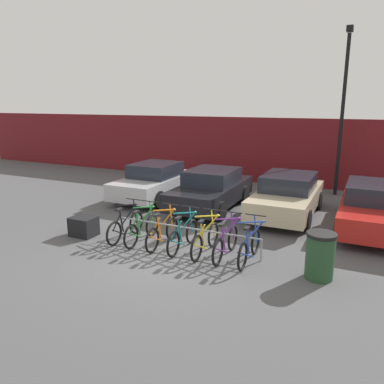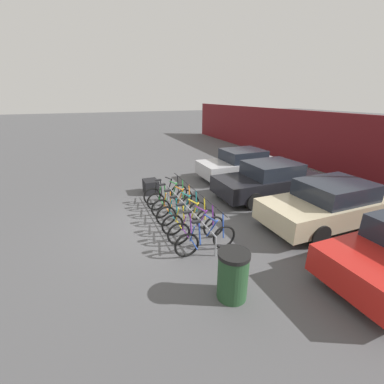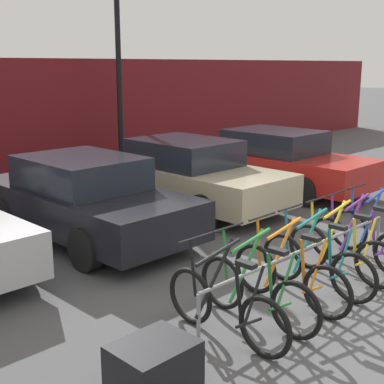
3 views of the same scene
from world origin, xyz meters
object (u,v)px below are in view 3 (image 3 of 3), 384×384
bicycle_black (225,306)px  car_black (85,199)px  bicycle_purple (361,243)px  cargo_crate (154,372)px  bicycle_teal (317,263)px  bicycle_blue (380,234)px  bike_rack (307,252)px  bicycle_orange (289,276)px  bicycle_yellow (341,252)px  lamp_post (118,36)px  car_beige (187,174)px  bicycle_green (257,292)px  car_red (277,160)px

bicycle_black → car_black: 4.08m
bicycle_purple → cargo_crate: bearing=-179.9°
bicycle_teal → bicycle_blue: same height
bike_rack → bicycle_orange: (-0.59, -0.15, -0.11)m
bicycle_yellow → car_black: size_ratio=0.40×
bicycle_yellow → cargo_crate: size_ratio=2.44×
bicycle_black → lamp_post: (4.79, 7.97, 3.22)m
bicycle_yellow → car_black: 4.24m
bicycle_black → bicycle_yellow: bearing=-1.6°
bike_rack → bicycle_blue: bearing=-4.8°
bicycle_black → lamp_post: lamp_post is taller
bicycle_black → bicycle_teal: size_ratio=1.00×
bicycle_purple → car_black: bearing=113.4°
bicycle_purple → car_black: size_ratio=0.40×
bicycle_black → car_beige: size_ratio=0.39×
bicycle_green → bicycle_orange: 0.64m
bicycle_black → bicycle_green: same height
bicycle_green → bicycle_teal: bearing=-3.7°
car_red → lamp_post: (-1.39, 4.12, 2.91)m
bicycle_orange → bicycle_yellow: same height
bicycle_green → cargo_crate: size_ratio=2.44×
car_black → bike_rack: bearing=-77.4°
bicycle_teal → bicycle_purple: (1.17, 0.00, 0.00)m
bicycle_green → car_beige: size_ratio=0.39×
bicycle_teal → cargo_crate: (-3.03, -0.28, -0.10)m
car_beige → cargo_crate: size_ratio=6.26×
bike_rack → bicycle_green: size_ratio=2.39×
car_black → car_red: same height
bicycle_blue → car_red: bearing=56.4°
cargo_crate → bicycle_black: bearing=12.7°
bike_rack → bicycle_green: bearing=-173.1°
car_black → car_beige: 2.67m
bicycle_blue → bicycle_black: bearing=-179.2°
bicycle_green → bicycle_purple: size_ratio=1.00×
bicycle_black → car_beige: bearing=48.0°
lamp_post → bicycle_purple: bearing=-103.0°
car_black → cargo_crate: (-2.17, -4.24, -0.42)m
bicycle_teal → bicycle_purple: 1.17m
car_red → lamp_post: size_ratio=0.69×
bicycle_green → bicycle_yellow: bearing=-3.7°
car_beige → car_red: 2.63m
bicycle_black → bicycle_green: size_ratio=1.00×
bicycle_yellow → bicycle_purple: bearing=2.2°
bike_rack → bicycle_purple: 1.19m
bicycle_green → car_black: car_black is taller
bicycle_blue → car_black: size_ratio=0.40×
bicycle_black → car_red: 7.29m
bike_rack → lamp_post: 8.94m
bicycle_yellow → car_beige: car_beige is taller
car_black → lamp_post: 6.29m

